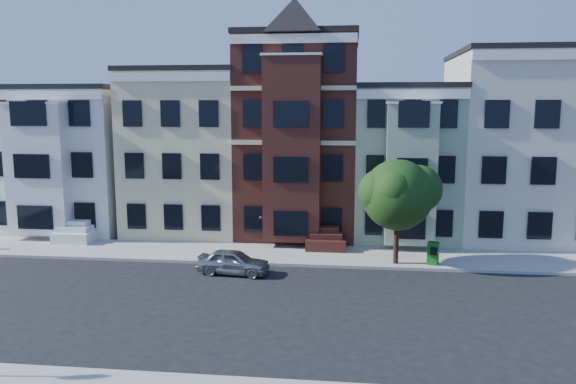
# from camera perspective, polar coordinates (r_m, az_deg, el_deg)

# --- Properties ---
(ground) EXTENTS (120.00, 120.00, 0.00)m
(ground) POSITION_cam_1_polar(r_m,az_deg,el_deg) (22.93, -2.27, -11.76)
(ground) COLOR black
(far_sidewalk) EXTENTS (60.00, 4.00, 0.15)m
(far_sidewalk) POSITION_cam_1_polar(r_m,az_deg,el_deg) (30.46, 0.06, -6.40)
(far_sidewalk) COLOR #9E9B93
(far_sidewalk) RESTS_ON ground
(house_white) EXTENTS (8.00, 9.00, 9.00)m
(house_white) POSITION_cam_1_polar(r_m,az_deg,el_deg) (40.31, -20.54, 3.16)
(house_white) COLOR white
(house_white) RESTS_ON ground
(house_yellow) EXTENTS (7.00, 9.00, 10.00)m
(house_yellow) POSITION_cam_1_polar(r_m,az_deg,el_deg) (37.31, -9.55, 3.96)
(house_yellow) COLOR beige
(house_yellow) RESTS_ON ground
(house_brown) EXTENTS (7.00, 9.00, 12.00)m
(house_brown) POSITION_cam_1_polar(r_m,az_deg,el_deg) (35.93, 1.25, 5.50)
(house_brown) COLOR #3E1913
(house_brown) RESTS_ON ground
(house_green) EXTENTS (6.00, 9.00, 9.00)m
(house_green) POSITION_cam_1_polar(r_m,az_deg,el_deg) (36.02, 11.61, 2.94)
(house_green) COLOR #8EA084
(house_green) RESTS_ON ground
(house_cream) EXTENTS (8.00, 9.00, 11.00)m
(house_cream) POSITION_cam_1_polar(r_m,az_deg,el_deg) (37.21, 22.48, 4.18)
(house_cream) COLOR beige
(house_cream) RESTS_ON ground
(street_tree) EXTENTS (6.23, 6.23, 6.51)m
(street_tree) POSITION_cam_1_polar(r_m,az_deg,el_deg) (28.42, 11.05, -0.78)
(street_tree) COLOR #214616
(street_tree) RESTS_ON far_sidewalk
(parked_car) EXTENTS (3.64, 1.78, 1.20)m
(parked_car) POSITION_cam_1_polar(r_m,az_deg,el_deg) (27.34, -5.58, -7.07)
(parked_car) COLOR #999BA0
(parked_car) RESTS_ON ground
(newspaper_box) EXTENTS (0.64, 0.60, 1.15)m
(newspaper_box) POSITION_cam_1_polar(r_m,az_deg,el_deg) (29.20, 14.52, -6.03)
(newspaper_box) COLOR #105B15
(newspaper_box) RESTS_ON far_sidewalk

